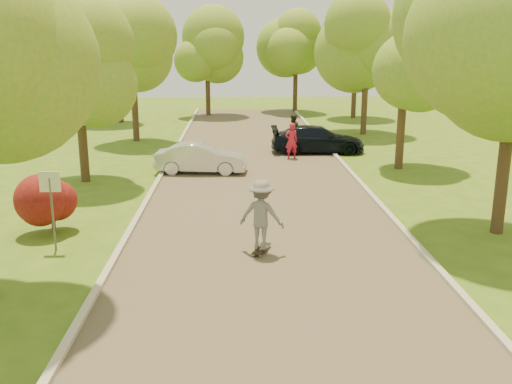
{
  "coord_description": "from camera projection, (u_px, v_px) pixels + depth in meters",
  "views": [
    {
      "loc": [
        -0.9,
        -10.75,
        5.41
      ],
      "look_at": [
        -0.33,
        5.04,
        1.3
      ],
      "focal_mm": 40.0,
      "sensor_mm": 36.0,
      "label": 1
    }
  ],
  "objects": [
    {
      "name": "ground",
      "position": [
        281.0,
        314.0,
        11.8
      ],
      "size": [
        100.0,
        100.0,
        0.0
      ],
      "primitive_type": "plane",
      "color": "#3C5E16",
      "rests_on": "ground"
    },
    {
      "name": "road",
      "position": [
        262.0,
        207.0,
        19.53
      ],
      "size": [
        8.0,
        60.0,
        0.01
      ],
      "primitive_type": "cube",
      "color": "#4C4438",
      "rests_on": "ground"
    },
    {
      "name": "curb_left",
      "position": [
        144.0,
        206.0,
        19.37
      ],
      "size": [
        0.18,
        60.0,
        0.12
      ],
      "primitive_type": "cube",
      "color": "#B2AD9E",
      "rests_on": "ground"
    },
    {
      "name": "curb_right",
      "position": [
        379.0,
        204.0,
        19.66
      ],
      "size": [
        0.18,
        60.0,
        0.12
      ],
      "primitive_type": "cube",
      "color": "#B2AD9E",
      "rests_on": "ground"
    },
    {
      "name": "street_sign",
      "position": [
        51.0,
        194.0,
        15.06
      ],
      "size": [
        0.55,
        0.06,
        2.17
      ],
      "color": "#59595E",
      "rests_on": "ground"
    },
    {
      "name": "red_shrub",
      "position": [
        51.0,
        197.0,
        16.62
      ],
      "size": [
        1.7,
        1.7,
        1.95
      ],
      "color": "#382619",
      "rests_on": "ground"
    },
    {
      "name": "tree_l_midb",
      "position": [
        82.0,
        66.0,
        22.0
      ],
      "size": [
        4.3,
        4.2,
        6.62
      ],
      "color": "#382619",
      "rests_on": "ground"
    },
    {
      "name": "tree_l_far",
      "position": [
        135.0,
        43.0,
        31.47
      ],
      "size": [
        4.92,
        4.8,
        7.79
      ],
      "color": "#382619",
      "rests_on": "ground"
    },
    {
      "name": "tree_r_midb",
      "position": [
        410.0,
        57.0,
        24.34
      ],
      "size": [
        4.51,
        4.4,
        7.01
      ],
      "color": "#382619",
      "rests_on": "ground"
    },
    {
      "name": "tree_r_far",
      "position": [
        371.0,
        37.0,
        33.79
      ],
      "size": [
        5.33,
        5.2,
        8.34
      ],
      "color": "#382619",
      "rests_on": "ground"
    },
    {
      "name": "tree_bg_a",
      "position": [
        120.0,
        45.0,
        39.16
      ],
      "size": [
        5.12,
        5.0,
        7.72
      ],
      "color": "#382619",
      "rests_on": "ground"
    },
    {
      "name": "tree_bg_b",
      "position": [
        359.0,
        42.0,
        41.64
      ],
      "size": [
        5.12,
        5.0,
        7.95
      ],
      "color": "#382619",
      "rests_on": "ground"
    },
    {
      "name": "tree_bg_c",
      "position": [
        210.0,
        49.0,
        43.31
      ],
      "size": [
        4.92,
        4.8,
        7.33
      ],
      "color": "#382619",
      "rests_on": "ground"
    },
    {
      "name": "tree_bg_d",
      "position": [
        299.0,
        45.0,
        45.42
      ],
      "size": [
        5.12,
        5.0,
        7.72
      ],
      "color": "#382619",
      "rests_on": "ground"
    },
    {
      "name": "silver_sedan",
      "position": [
        201.0,
        158.0,
        24.54
      ],
      "size": [
        4.01,
        1.69,
        1.29
      ],
      "primitive_type": "imported",
      "rotation": [
        0.0,
        0.0,
        1.49
      ],
      "color": "silver",
      "rests_on": "ground"
    },
    {
      "name": "dark_sedan",
      "position": [
        318.0,
        139.0,
        29.1
      ],
      "size": [
        4.79,
        2.04,
        1.38
      ],
      "primitive_type": "imported",
      "rotation": [
        0.0,
        0.0,
        1.55
      ],
      "color": "black",
      "rests_on": "ground"
    },
    {
      "name": "longboard",
      "position": [
        261.0,
        249.0,
        15.22
      ],
      "size": [
        0.58,
        1.0,
        0.11
      ],
      "rotation": [
        0.0,
        0.0,
        2.79
      ],
      "color": "black",
      "rests_on": "ground"
    },
    {
      "name": "skateboarder",
      "position": [
        261.0,
        215.0,
        14.98
      ],
      "size": [
        1.38,
        1.08,
        1.88
      ],
      "primitive_type": "imported",
      "rotation": [
        0.0,
        0.0,
        2.79
      ],
      "color": "slate",
      "rests_on": "longboard"
    },
    {
      "name": "person_striped",
      "position": [
        291.0,
        141.0,
        27.51
      ],
      "size": [
        0.72,
        0.57,
        1.74
      ],
      "primitive_type": "imported",
      "rotation": [
        0.0,
        0.0,
        3.41
      ],
      "color": "#B41B35",
      "rests_on": "ground"
    },
    {
      "name": "person_olive",
      "position": [
        293.0,
        130.0,
        30.77
      ],
      "size": [
        1.09,
        1.04,
        1.77
      ],
      "primitive_type": "imported",
      "rotation": [
        0.0,
        0.0,
        3.75
      ],
      "color": "#2D321E",
      "rests_on": "ground"
    }
  ]
}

